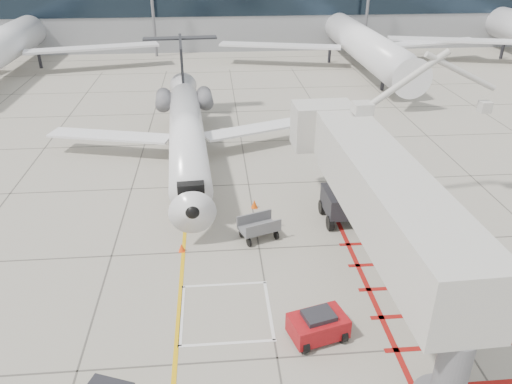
{
  "coord_description": "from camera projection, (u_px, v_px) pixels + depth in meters",
  "views": [
    {
      "loc": [
        -2.16,
        -18.85,
        15.41
      ],
      "look_at": [
        0.0,
        6.0,
        2.5
      ],
      "focal_mm": 35.0,
      "sensor_mm": 36.0,
      "label": 1
    }
  ],
  "objects": [
    {
      "name": "ground_power_unit",
      "position": [
        416.0,
        228.0,
        27.45
      ],
      "size": [
        2.78,
        1.79,
        2.09
      ],
      "primitive_type": null,
      "rotation": [
        0.0,
        0.0,
        -0.1
      ],
      "color": "#B9B8B0",
      "rests_on": "ground_plane"
    },
    {
      "name": "pushback_tug",
      "position": [
        318.0,
        325.0,
        21.13
      ],
      "size": [
        2.69,
        2.07,
        1.39
      ],
      "primitive_type": null,
      "rotation": [
        0.0,
        0.0,
        0.27
      ],
      "color": "maroon",
      "rests_on": "ground_plane"
    },
    {
      "name": "cone_nose",
      "position": [
        182.0,
        248.0,
        27.15
      ],
      "size": [
        0.35,
        0.35,
        0.48
      ],
      "primitive_type": "cone",
      "color": "#F5430C",
      "rests_on": "ground_plane"
    },
    {
      "name": "regional_jet",
      "position": [
        186.0,
        125.0,
        34.68
      ],
      "size": [
        23.66,
        29.04,
        7.27
      ],
      "primitive_type": null,
      "rotation": [
        0.0,
        0.0,
        0.06
      ],
      "color": "white",
      "rests_on": "ground_plane"
    },
    {
      "name": "bg_aircraft_c",
      "position": [
        358.0,
        19.0,
        63.18
      ],
      "size": [
        35.41,
        39.34,
        11.8
      ],
      "primitive_type": null,
      "color": "silver",
      "rests_on": "ground_plane"
    },
    {
      "name": "jet_bridge",
      "position": [
        389.0,
        214.0,
        22.67
      ],
      "size": [
        10.4,
        20.82,
        8.2
      ],
      "primitive_type": null,
      "rotation": [
        0.0,
        0.0,
        0.03
      ],
      "color": "beige",
      "rests_on": "ground_plane"
    },
    {
      "name": "ground_plane",
      "position": [
        267.0,
        295.0,
        23.92
      ],
      "size": [
        260.0,
        260.0,
        0.0
      ],
      "primitive_type": "plane",
      "color": "#9C9686",
      "rests_on": "ground"
    },
    {
      "name": "baggage_cart",
      "position": [
        259.0,
        228.0,
        28.15
      ],
      "size": [
        2.5,
        2.02,
        1.36
      ],
      "primitive_type": null,
      "rotation": [
        0.0,
        0.0,
        0.35
      ],
      "color": "#5C5D62",
      "rests_on": "ground_plane"
    },
    {
      "name": "bg_aircraft_b",
      "position": [
        0.0,
        21.0,
        59.7
      ],
      "size": [
        36.78,
        40.86,
        12.26
      ],
      "primitive_type": null,
      "color": "silver",
      "rests_on": "ground_plane"
    },
    {
      "name": "cone_side",
      "position": [
        254.0,
        204.0,
        31.48
      ],
      "size": [
        0.4,
        0.4,
        0.55
      ],
      "primitive_type": "cone",
      "color": "#E6520C",
      "rests_on": "ground_plane"
    }
  ]
}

